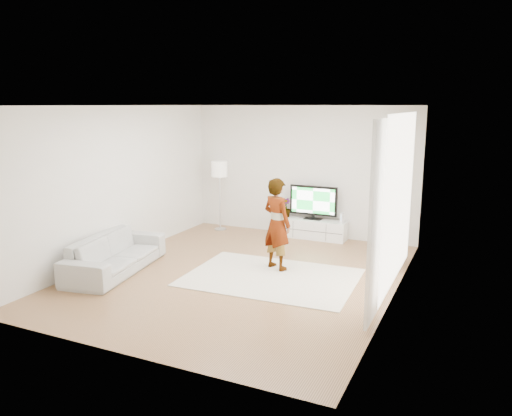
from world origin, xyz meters
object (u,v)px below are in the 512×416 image
at_px(television, 313,201).
at_px(floor_lamp, 219,172).
at_px(rug, 271,277).
at_px(media_console, 312,229).
at_px(player, 277,224).
at_px(sofa, 115,254).

bearing_deg(television, floor_lamp, -175.09).
distance_m(rug, floor_lamp, 3.68).
height_order(television, floor_lamp, floor_lamp).
distance_m(media_console, floor_lamp, 2.44).
height_order(player, floor_lamp, player).
height_order(rug, player, player).
height_order(media_console, floor_lamp, floor_lamp).
relative_size(media_console, television, 1.41).
relative_size(rug, sofa, 1.28).
bearing_deg(rug, player, 101.27).
distance_m(rug, player, 0.93).
height_order(media_console, rug, media_console).
bearing_deg(television, sofa, -124.08).
bearing_deg(media_console, television, 90.00).
xyz_separation_m(television, player, (0.09, -2.25, 0.01)).
bearing_deg(floor_lamp, media_console, 4.18).
relative_size(media_console, sofa, 0.68).
height_order(media_console, player, player).
bearing_deg(media_console, player, -87.74).
height_order(rug, sofa, sofa).
bearing_deg(rug, television, 93.78).
xyz_separation_m(player, sofa, (-2.46, -1.26, -0.49)).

